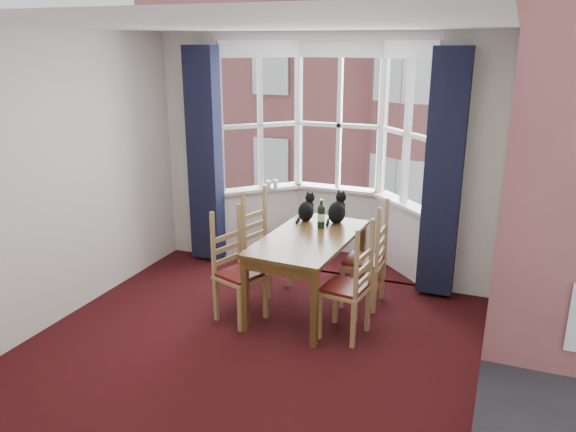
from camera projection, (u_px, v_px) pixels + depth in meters
The scene contains 21 objects.
floor at pixel (235, 362), 4.91m from camera, with size 4.50×4.50×0.00m, color black.
ceiling at pixel (224, 25), 4.08m from camera, with size 4.50×4.50×0.00m, color white.
wall_left at pixel (38, 187), 5.20m from camera, with size 4.50×4.50×0.00m, color silver.
wall_right at pixel (494, 241), 3.79m from camera, with size 4.50×4.50×0.00m, color silver.
wall_back_pier_left at pixel (196, 148), 7.07m from camera, with size 0.70×0.12×2.80m, color silver.
wall_back_pier_right at pixel (468, 169), 5.91m from camera, with size 0.70×0.12×2.80m, color silver.
bay_window at pixel (333, 150), 6.94m from camera, with size 2.76×0.94×2.80m.
curtain_left at pixel (205, 156), 6.85m from camera, with size 0.38×0.22×2.60m, color #171A34.
curtain_right at pixel (443, 176), 5.84m from camera, with size 0.38×0.22×2.60m, color #171A34.
dining_table at pixel (309, 245), 5.72m from camera, with size 0.89×1.56×0.80m.
chair_left_near at pixel (234, 273), 5.60m from camera, with size 0.51×0.53×0.92m.
chair_left_far at pixel (261, 247), 6.31m from camera, with size 0.50×0.52×0.92m.
chair_right_near at pixel (354, 291), 5.20m from camera, with size 0.45×0.47×0.92m.
chair_right_far at pixel (372, 263), 5.85m from camera, with size 0.40×0.42×0.92m.
cat_left at pixel (307, 210), 6.16m from camera, with size 0.22×0.27×0.33m.
cat_right at pixel (337, 210), 6.09m from camera, with size 0.23×0.29×0.36m.
wine_bottle at pixel (321, 215), 5.92m from camera, with size 0.08×0.08×0.31m.
candle_tall at pixel (269, 185), 7.23m from camera, with size 0.06×0.06×0.10m, color white.
candle_short at pixel (275, 184), 7.22m from camera, with size 0.06×0.06×0.11m, color white.
street at pixel (470, 185), 35.29m from camera, with size 80.00×80.00×0.00m, color #333335.
tenement_building at pixel (445, 79), 16.86m from camera, with size 18.40×7.80×15.20m.
Camera 1 is at (2.03, -3.83, 2.69)m, focal length 35.00 mm.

